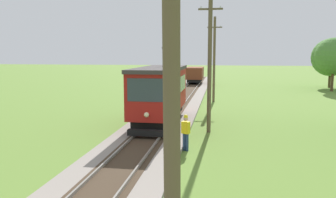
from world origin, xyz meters
TOP-DOWN VIEW (x-y plane):
  - red_tram at (0.00, 15.55)m, footprint 2.60×8.54m
  - freight_car at (0.00, 44.93)m, footprint 2.40×5.20m
  - utility_pole_foreground at (3.22, -1.08)m, footprint 1.40×0.62m
  - utility_pole_near_tram at (3.22, 14.03)m, footprint 1.40×0.46m
  - utility_pole_mid at (3.22, 26.68)m, footprint 1.40×0.59m
  - track_worker at (2.25, 10.09)m, footprint 0.45×0.38m
  - tree_left_near at (17.63, 38.51)m, footprint 4.48×4.48m
  - tree_right_far at (18.73, 43.20)m, footprint 5.15×5.15m

SIDE VIEW (x-z plane):
  - track_worker at x=2.25m, z-range 0.09..1.88m
  - freight_car at x=0.00m, z-range 0.40..2.71m
  - red_tram at x=0.00m, z-range -0.20..4.59m
  - utility_pole_foreground at x=3.22m, z-range 0.10..7.73m
  - utility_pole_mid at x=3.22m, z-range 0.10..8.22m
  - tree_right_far at x=18.73m, z-range 0.80..7.56m
  - utility_pole_near_tram at x=3.22m, z-range 0.10..8.28m
  - tree_left_near at x=17.63m, z-range 1.08..7.73m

